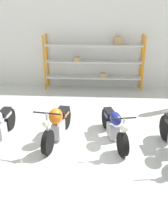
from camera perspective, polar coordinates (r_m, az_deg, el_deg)
ground_plane at (r=6.41m, az=-0.23°, el=-7.16°), size 30.00×30.00×0.00m
back_wall at (r=10.96m, az=1.72°, el=15.10°), size 30.00×0.08×3.60m
shelving_rack at (r=10.68m, az=2.46°, el=11.58°), size 4.14×0.63×2.25m
motorcycle_orange at (r=6.44m, az=-6.04°, el=-2.63°), size 0.69×2.02×1.03m
motorcycle_blue at (r=6.43m, az=6.85°, el=-3.10°), size 0.76×2.04×0.93m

